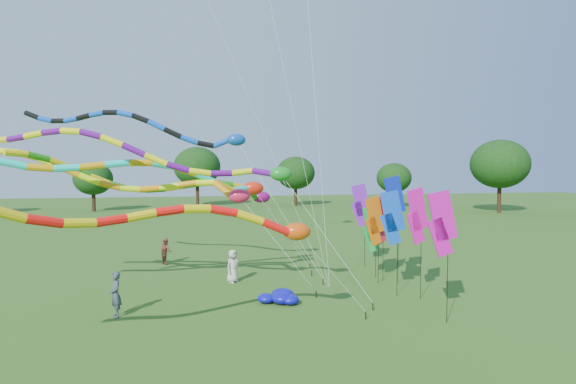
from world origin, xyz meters
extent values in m
plane|color=#2A5617|center=(0.00, 0.00, 0.00)|extent=(160.00, 160.00, 0.00)
cylinder|color=#382314|center=(38.09, 42.10, 1.19)|extent=(0.50, 0.50, 2.38)
ellipsoid|color=#13340E|center=(38.09, 42.10, 4.29)|extent=(5.02, 5.02, 4.27)
cylinder|color=#382314|center=(26.82, 52.33, 1.70)|extent=(0.50, 0.50, 3.40)
ellipsoid|color=#13340E|center=(26.82, 52.33, 6.14)|extent=(7.18, 7.18, 6.10)
cylinder|color=#382314|center=(11.02, 51.25, 1.16)|extent=(0.50, 0.50, 2.32)
ellipsoid|color=#13340E|center=(11.02, 51.25, 4.20)|extent=(4.91, 4.91, 4.17)
cylinder|color=#382314|center=(-2.81, 56.19, 1.29)|extent=(0.50, 0.50, 2.58)
ellipsoid|color=#13340E|center=(-2.81, 56.19, 4.67)|extent=(5.46, 5.46, 4.64)
cylinder|color=#382314|center=(-17.09, 53.02, 1.12)|extent=(0.50, 0.50, 2.23)
ellipsoid|color=#13340E|center=(-17.09, 53.02, 4.03)|extent=(4.71, 4.71, 4.00)
cylinder|color=black|center=(3.06, 1.04, 0.15)|extent=(0.05, 0.05, 0.30)
cylinder|color=silver|center=(1.61, 0.57, 1.93)|extent=(0.02, 0.02, 4.49)
ellipsoid|color=#D8470B|center=(0.16, 0.09, 3.57)|extent=(0.97, 0.63, 0.63)
cylinder|color=#FE110E|center=(-0.62, -0.06, 3.77)|extent=(0.28, 0.28, 0.98)
cylinder|color=#DDBE0B|center=(-1.51, -0.17, 4.13)|extent=(0.28, 0.28, 0.95)
cylinder|color=#FE110E|center=(-2.38, -0.30, 4.37)|extent=(0.28, 0.28, 0.90)
cylinder|color=#DDBE0B|center=(-3.25, -0.49, 4.47)|extent=(0.28, 0.28, 0.88)
cylinder|color=#FE110E|center=(-4.09, -0.74, 4.44)|extent=(0.28, 0.28, 0.88)
cylinder|color=#DDBE0B|center=(-4.91, -1.05, 4.34)|extent=(0.28, 0.28, 0.89)
cylinder|color=#FE110E|center=(-5.71, -1.43, 4.25)|extent=(0.28, 0.28, 0.89)
cylinder|color=#DDBE0B|center=(-6.49, -1.85, 4.24)|extent=(0.28, 0.28, 0.90)
cylinder|color=#FE110E|center=(-7.27, -2.30, 4.37)|extent=(0.28, 0.28, 0.92)
cylinder|color=#DDBE0B|center=(-8.04, -2.75, 4.62)|extent=(0.28, 0.28, 0.95)
cylinder|color=black|center=(1.96, 4.33, 0.15)|extent=(0.05, 0.05, 0.30)
cylinder|color=silver|center=(0.29, 4.62, 2.41)|extent=(0.02, 0.02, 5.45)
ellipsoid|color=#E71947|center=(-1.38, 4.92, 4.55)|extent=(0.96, 0.62, 0.62)
cylinder|color=orange|center=(-2.08, 5.31, 4.83)|extent=(0.28, 0.28, 1.12)
cylinder|color=#ECFF0D|center=(-2.83, 5.73, 5.11)|extent=(0.28, 0.28, 0.81)
cylinder|color=orange|center=(-3.62, 5.86, 5.05)|extent=(0.28, 0.28, 0.82)
cylinder|color=#ECFF0D|center=(-4.43, 5.93, 4.94)|extent=(0.28, 0.28, 0.82)
cylinder|color=orange|center=(-5.25, 5.94, 4.85)|extent=(0.28, 0.28, 0.82)
cylinder|color=#ECFF0D|center=(-6.07, 5.91, 4.86)|extent=(0.28, 0.28, 0.83)
cylinder|color=orange|center=(-6.90, 5.86, 5.01)|extent=(0.28, 0.28, 0.86)
cylinder|color=#ECFF0D|center=(-7.73, 5.82, 5.29)|extent=(0.28, 0.28, 0.89)
cylinder|color=orange|center=(-8.55, 5.81, 5.65)|extent=(0.28, 0.28, 0.90)
cylinder|color=#ECFF0D|center=(-9.37, 5.84, 6.01)|extent=(0.28, 0.28, 0.88)
cylinder|color=orange|center=(-10.17, 5.94, 6.29)|extent=(0.28, 0.28, 0.84)
cylinder|color=#ECFF0D|center=(-10.96, 6.11, 6.45)|extent=(0.28, 0.28, 0.81)
cylinder|color=black|center=(3.76, 2.09, 0.15)|extent=(0.05, 0.05, 0.30)
cylinder|color=silver|center=(1.94, 2.53, 2.91)|extent=(0.02, 0.02, 6.45)
ellipsoid|color=#17831F|center=(0.13, 2.98, 5.53)|extent=(0.91, 0.58, 0.58)
cylinder|color=#5D0C85|center=(-0.57, 3.38, 5.60)|extent=(0.26, 0.26, 0.97)
cylinder|color=#E8E80C|center=(-1.35, 3.74, 5.61)|extent=(0.26, 0.26, 0.86)
cylinder|color=#5D0C85|center=(-2.21, 3.79, 5.55)|extent=(0.26, 0.26, 0.86)
cylinder|color=#E8E80C|center=(-3.08, 3.81, 5.60)|extent=(0.26, 0.26, 0.88)
cylinder|color=#5D0C85|center=(-3.95, 3.82, 5.79)|extent=(0.26, 0.26, 0.91)
cylinder|color=#E8E80C|center=(-4.81, 3.85, 6.11)|extent=(0.26, 0.26, 0.94)
cylinder|color=#5D0C85|center=(-5.66, 3.92, 6.49)|extent=(0.26, 0.26, 0.94)
cylinder|color=#E8E80C|center=(-6.50, 4.05, 6.85)|extent=(0.26, 0.26, 0.91)
cylinder|color=#5D0C85|center=(-7.33, 4.25, 7.11)|extent=(0.26, 0.26, 0.87)
cylinder|color=#E8E80C|center=(-8.14, 4.50, 7.24)|extent=(0.26, 0.26, 0.85)
cylinder|color=#5D0C85|center=(-8.93, 4.82, 7.23)|extent=(0.26, 0.26, 0.86)
cylinder|color=#E8E80C|center=(-9.71, 5.19, 7.13)|extent=(0.26, 0.26, 0.88)
cylinder|color=#5D0C85|center=(-10.49, 5.57, 7.01)|extent=(0.26, 0.26, 0.88)
cylinder|color=#E8E80C|center=(-11.27, 5.96, 6.95)|extent=(0.26, 0.26, 0.87)
cylinder|color=black|center=(2.90, 6.62, 0.15)|extent=(0.05, 0.05, 0.30)
cylinder|color=silver|center=(0.83, 7.21, 3.72)|extent=(0.02, 0.02, 8.12)
ellipsoid|color=#0B47A6|center=(-1.24, 7.79, 7.16)|extent=(0.93, 0.60, 0.60)
cylinder|color=blue|center=(-1.95, 8.02, 7.01)|extent=(0.27, 0.27, 0.84)
cylinder|color=black|center=(-2.72, 8.16, 6.93)|extent=(0.27, 0.27, 0.82)
cylinder|color=blue|center=(-3.52, 8.20, 7.15)|extent=(0.27, 0.27, 0.85)
cylinder|color=black|center=(-4.32, 8.26, 7.47)|extent=(0.27, 0.27, 0.88)
cylinder|color=blue|center=(-5.10, 8.37, 7.85)|extent=(0.27, 0.27, 0.87)
cylinder|color=black|center=(-5.86, 8.55, 8.19)|extent=(0.27, 0.27, 0.84)
cylinder|color=blue|center=(-6.60, 8.79, 8.42)|extent=(0.27, 0.27, 0.80)
cylinder|color=black|center=(-7.33, 9.09, 8.51)|extent=(0.27, 0.27, 0.79)
cylinder|color=blue|center=(-8.04, 9.44, 8.47)|extent=(0.27, 0.27, 0.81)
cylinder|color=black|center=(-8.74, 9.83, 8.35)|extent=(0.27, 0.27, 0.82)
cylinder|color=blue|center=(-9.44, 10.23, 8.23)|extent=(0.27, 0.27, 0.81)
cylinder|color=black|center=(-10.14, 10.62, 8.19)|extent=(0.27, 0.27, 0.80)
cylinder|color=blue|center=(-10.85, 10.97, 8.28)|extent=(0.27, 0.27, 0.81)
cylinder|color=black|center=(-11.58, 11.27, 8.50)|extent=(0.27, 0.27, 0.84)
cylinder|color=black|center=(2.80, 8.56, 0.15)|extent=(0.05, 0.05, 0.30)
cylinder|color=silver|center=(1.16, 7.97, 2.52)|extent=(0.02, 0.02, 5.67)
ellipsoid|color=red|center=(-0.47, 7.39, 4.77)|extent=(1.03, 0.66, 0.66)
cylinder|color=#0DE3D4|center=(-1.17, 6.92, 4.74)|extent=(0.30, 0.30, 1.02)
cylinder|color=orange|center=(-1.97, 6.37, 4.92)|extent=(0.30, 0.30, 1.03)
cylinder|color=#0DE3D4|center=(-2.83, 5.98, 5.32)|extent=(0.30, 0.30, 1.02)
cylinder|color=orange|center=(-3.72, 5.66, 5.67)|extent=(0.30, 0.30, 0.99)
cylinder|color=#0DE3D4|center=(-4.62, 5.40, 5.90)|extent=(0.30, 0.30, 0.96)
cylinder|color=orange|center=(-5.55, 5.19, 5.99)|extent=(0.30, 0.30, 0.95)
cylinder|color=#0DE3D4|center=(-6.49, 5.03, 5.95)|extent=(0.30, 0.30, 0.96)
cylinder|color=orange|center=(-7.44, 4.89, 5.85)|extent=(0.30, 0.30, 0.97)
cylinder|color=#0DE3D4|center=(-8.39, 4.76, 5.77)|extent=(0.30, 0.30, 0.96)
cylinder|color=orange|center=(-9.33, 4.59, 5.79)|extent=(0.30, 0.30, 0.95)
cylinder|color=#0DE3D4|center=(-10.25, 4.39, 5.94)|extent=(0.30, 0.30, 0.97)
cylinder|color=black|center=(3.18, 10.48, 0.15)|extent=(0.05, 0.05, 0.30)
cylinder|color=silver|center=(1.68, 9.82, 2.25)|extent=(0.02, 0.02, 5.12)
ellipsoid|color=#7E0B5D|center=(0.19, 9.15, 4.21)|extent=(0.94, 0.60, 0.60)
cylinder|color=#1C8812|center=(-0.40, 8.60, 4.44)|extent=(0.27, 0.27, 1.08)
cylinder|color=yellow|center=(-1.04, 8.05, 4.80)|extent=(0.27, 0.27, 0.86)
cylinder|color=#1C8812|center=(-1.83, 7.80, 4.99)|extent=(0.27, 0.27, 0.83)
cylinder|color=yellow|center=(-2.63, 7.61, 5.02)|extent=(0.27, 0.27, 0.83)
cylinder|color=#1C8812|center=(-3.45, 7.44, 4.95)|extent=(0.27, 0.27, 0.85)
cylinder|color=yellow|center=(-4.27, 7.29, 4.83)|extent=(0.27, 0.27, 0.85)
cylinder|color=#1C8812|center=(-5.09, 7.13, 4.76)|extent=(0.27, 0.27, 0.83)
cylinder|color=yellow|center=(-5.89, 6.93, 4.78)|extent=(0.27, 0.27, 0.83)
cylinder|color=#1C8812|center=(-6.68, 6.68, 4.95)|extent=(0.27, 0.27, 0.85)
cylinder|color=yellow|center=(-7.43, 6.37, 5.24)|extent=(0.27, 0.27, 0.89)
cylinder|color=#1C8812|center=(-8.16, 6.00, 5.61)|extent=(0.27, 0.27, 0.90)
cylinder|color=yellow|center=(-8.86, 5.57, 5.96)|extent=(0.27, 0.27, 0.89)
cylinder|color=#1C8812|center=(-9.54, 5.10, 6.22)|extent=(0.27, 0.27, 0.86)
cylinder|color=yellow|center=(-10.21, 4.59, 6.35)|extent=(0.27, 0.27, 0.84)
cylinder|color=black|center=(2.50, 4.00, 0.15)|extent=(0.04, 0.04, 0.30)
cylinder|color=silver|center=(0.78, 4.22, 8.57)|extent=(0.01, 0.01, 16.90)
cylinder|color=black|center=(2.50, 4.00, 0.15)|extent=(0.04, 0.04, 0.30)
cylinder|color=silver|center=(-2.42, 4.05, 11.95)|extent=(0.01, 0.01, 25.29)
cylinder|color=black|center=(2.50, 4.00, 0.15)|extent=(0.04, 0.04, 0.30)
cylinder|color=silver|center=(2.46, 6.45, 8.64)|extent=(0.01, 0.01, 17.39)
cylinder|color=black|center=(6.36, 10.17, 2.25)|extent=(0.02, 0.02, 4.49)
cube|color=purple|center=(6.16, 10.26, 3.89)|extent=(1.09, 0.54, 1.93)
cube|color=purple|center=(6.09, 10.29, 3.09)|extent=(0.95, 0.48, 1.51)
cylinder|color=black|center=(6.11, 6.79, 2.02)|extent=(0.02, 0.02, 4.04)
cube|color=red|center=(5.91, 6.70, 3.44)|extent=(1.09, 0.54, 1.93)
cube|color=red|center=(5.84, 6.67, 2.64)|extent=(0.95, 0.48, 1.51)
cylinder|color=black|center=(5.62, 3.95, 2.21)|extent=(0.02, 0.02, 4.42)
cube|color=blue|center=(5.41, 4.02, 3.82)|extent=(1.12, 0.47, 1.93)
cube|color=blue|center=(5.33, 4.05, 3.02)|extent=(0.97, 0.42, 1.51)
cylinder|color=black|center=(6.42, 3.26, 2.29)|extent=(0.02, 0.02, 4.58)
cube|color=#FF0EB2|center=(6.21, 3.20, 3.98)|extent=(1.14, 0.37, 1.93)
cube|color=#FF0EB2|center=(6.13, 3.18, 3.18)|extent=(0.99, 0.33, 1.51)
cylinder|color=black|center=(6.07, 7.68, 1.73)|extent=(0.02, 0.02, 3.46)
cube|color=green|center=(5.85, 7.65, 2.86)|extent=(1.16, 0.20, 1.93)
cube|color=green|center=(5.77, 7.65, 2.06)|extent=(1.01, 0.19, 1.51)
cylinder|color=black|center=(5.70, 6.41, 2.01)|extent=(0.02, 0.02, 4.02)
cube|color=orange|center=(5.49, 6.36, 3.42)|extent=(1.14, 0.36, 1.93)
cube|color=orange|center=(5.41, 6.34, 2.62)|extent=(0.99, 0.32, 1.51)
cylinder|color=black|center=(6.60, 6.05, 2.52)|extent=(0.02, 0.02, 5.04)
cube|color=#0B21A3|center=(6.38, 6.07, 4.44)|extent=(1.16, 0.16, 1.93)
cube|color=#0B21A3|center=(6.31, 6.07, 3.64)|extent=(1.01, 0.15, 1.51)
cylinder|color=black|center=(5.89, 0.08, 2.31)|extent=(0.02, 0.02, 4.61)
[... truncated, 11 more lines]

